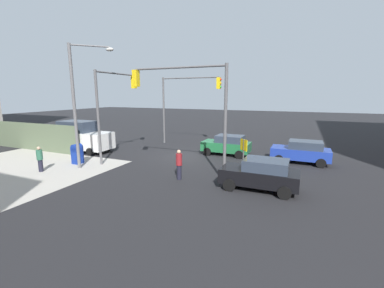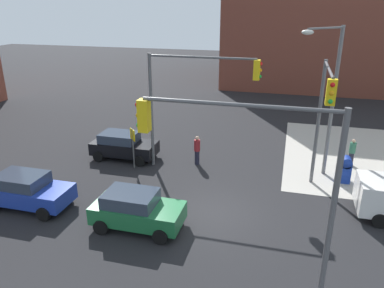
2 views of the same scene
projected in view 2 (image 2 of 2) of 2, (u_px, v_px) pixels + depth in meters
The scene contains 13 objects.
ground_plane at pixel (211, 213), 17.14m from camera, with size 120.00×120.00×0.00m, color black.
building_warehouse_north at pixel (375, 11), 42.19m from camera, with size 32.00×18.00×16.10m.
traffic_signal_nw_corner at pixel (192, 89), 20.06m from camera, with size 6.12×0.36×6.50m.
traffic_signal_se_corner at pixel (254, 163), 10.89m from camera, with size 6.06×0.36×6.50m.
traffic_signal_ne_corner at pixel (323, 108), 16.93m from camera, with size 0.36×4.60×6.50m.
street_lamp_corner at pixel (329, 92), 19.26m from camera, with size 2.07×1.99×8.00m.
warning_sign_two_way at pixel (133, 141), 21.24m from camera, with size 0.48×0.48×2.40m.
mailbox_blue at pixel (345, 169), 19.87m from camera, with size 0.56×0.64×1.43m.
coupe_green at pixel (136, 209), 15.82m from camera, with size 3.83×2.02×1.62m.
hatchback_blue at pixel (27, 190), 17.43m from camera, with size 3.98×2.02×1.62m.
coupe_black at pixel (123, 145), 22.88m from camera, with size 3.93×2.02×1.62m.
pedestrian_crossing at pixel (352, 152), 21.86m from camera, with size 0.36×0.36×1.64m.
pedestrian_waiting at pixel (197, 150), 21.99m from camera, with size 0.36×0.36×1.76m.
Camera 2 is at (3.02, -14.60, 9.07)m, focal length 35.00 mm.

